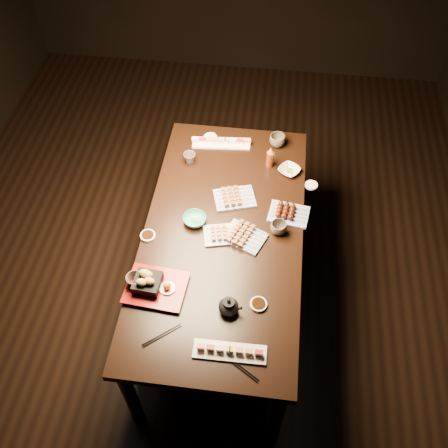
% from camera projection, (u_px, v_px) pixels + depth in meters
% --- Properties ---
extents(ground, '(5.00, 5.00, 0.00)m').
position_uv_depth(ground, '(198.00, 271.00, 3.56)').
color(ground, black).
rests_on(ground, ground).
extents(dining_table, '(1.24, 1.94, 0.75)m').
position_uv_depth(dining_table, '(223.00, 269.00, 3.12)').
color(dining_table, black).
rests_on(dining_table, ground).
extents(sushi_platter_near, '(0.35, 0.10, 0.04)m').
position_uv_depth(sushi_platter_near, '(230.00, 350.00, 2.36)').
color(sushi_platter_near, white).
rests_on(sushi_platter_near, dining_table).
extents(sushi_platter_far, '(0.38, 0.13, 0.05)m').
position_uv_depth(sushi_platter_far, '(221.00, 141.00, 3.26)').
color(sushi_platter_far, white).
rests_on(sushi_platter_far, dining_table).
extents(yakitori_plate_center, '(0.23, 0.19, 0.05)m').
position_uv_depth(yakitori_plate_center, '(222.00, 233.00, 2.79)').
color(yakitori_plate_center, '#828EB6').
rests_on(yakitori_plate_center, dining_table).
extents(yakitori_plate_right, '(0.27, 0.24, 0.06)m').
position_uv_depth(yakitori_plate_right, '(244.00, 235.00, 2.78)').
color(yakitori_plate_right, '#828EB6').
rests_on(yakitori_plate_right, dining_table).
extents(yakitori_plate_left, '(0.28, 0.23, 0.06)m').
position_uv_depth(yakitori_plate_left, '(235.00, 196.00, 2.96)').
color(yakitori_plate_left, '#828EB6').
rests_on(yakitori_plate_left, dining_table).
extents(tsukune_plate, '(0.25, 0.19, 0.06)m').
position_uv_depth(tsukune_plate, '(289.00, 212.00, 2.88)').
color(tsukune_plate, '#828EB6').
rests_on(tsukune_plate, dining_table).
extents(edamame_bowl_green, '(0.16, 0.16, 0.04)m').
position_uv_depth(edamame_bowl_green, '(195.00, 220.00, 2.86)').
color(edamame_bowl_green, '#329B77').
rests_on(edamame_bowl_green, dining_table).
extents(edamame_bowl_cream, '(0.17, 0.17, 0.03)m').
position_uv_depth(edamame_bowl_cream, '(289.00, 170.00, 3.11)').
color(edamame_bowl_cream, beige).
rests_on(edamame_bowl_cream, dining_table).
extents(tempura_tray, '(0.33, 0.27, 0.11)m').
position_uv_depth(tempura_tray, '(155.00, 284.00, 2.55)').
color(tempura_tray, black).
rests_on(tempura_tray, dining_table).
extents(teacup_near_left, '(0.11, 0.11, 0.08)m').
position_uv_depth(teacup_near_left, '(135.00, 281.00, 2.58)').
color(teacup_near_left, '#4B4339').
rests_on(teacup_near_left, dining_table).
extents(teacup_mid_right, '(0.10, 0.10, 0.07)m').
position_uv_depth(teacup_mid_right, '(279.00, 228.00, 2.80)').
color(teacup_mid_right, '#4B4339').
rests_on(teacup_mid_right, dining_table).
extents(teacup_far_left, '(0.10, 0.10, 0.07)m').
position_uv_depth(teacup_far_left, '(190.00, 158.00, 3.15)').
color(teacup_far_left, '#4B4339').
rests_on(teacup_far_left, dining_table).
extents(teacup_far_right, '(0.14, 0.14, 0.08)m').
position_uv_depth(teacup_far_right, '(277.00, 140.00, 3.24)').
color(teacup_far_right, '#4B4339').
rests_on(teacup_far_right, dining_table).
extents(teapot, '(0.14, 0.14, 0.10)m').
position_uv_depth(teapot, '(229.00, 305.00, 2.48)').
color(teapot, black).
rests_on(teapot, dining_table).
extents(condiment_bottle, '(0.06, 0.06, 0.15)m').
position_uv_depth(condiment_bottle, '(270.00, 157.00, 3.10)').
color(condiment_bottle, maroon).
rests_on(condiment_bottle, dining_table).
extents(sauce_dish_west, '(0.09, 0.09, 0.01)m').
position_uv_depth(sauce_dish_west, '(148.00, 236.00, 2.80)').
color(sauce_dish_west, white).
rests_on(sauce_dish_west, dining_table).
extents(sauce_dish_east, '(0.08, 0.08, 0.01)m').
position_uv_depth(sauce_dish_east, '(311.00, 185.00, 3.04)').
color(sauce_dish_east, white).
rests_on(sauce_dish_east, dining_table).
extents(sauce_dish_se, '(0.12, 0.12, 0.02)m').
position_uv_depth(sauce_dish_se, '(258.00, 304.00, 2.53)').
color(sauce_dish_se, white).
rests_on(sauce_dish_se, dining_table).
extents(sauce_dish_nw, '(0.10, 0.10, 0.02)m').
position_uv_depth(sauce_dish_nw, '(210.00, 138.00, 3.31)').
color(sauce_dish_nw, white).
rests_on(sauce_dish_nw, dining_table).
extents(chopsticks_near, '(0.18, 0.15, 0.01)m').
position_uv_depth(chopsticks_near, '(162.00, 335.00, 2.43)').
color(chopsticks_near, black).
rests_on(chopsticks_near, dining_table).
extents(chopsticks_se, '(0.18, 0.12, 0.01)m').
position_uv_depth(chopsticks_se, '(241.00, 368.00, 2.32)').
color(chopsticks_se, black).
rests_on(chopsticks_se, dining_table).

